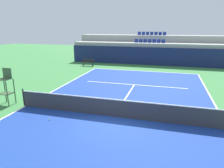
% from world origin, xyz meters
% --- Properties ---
extents(ground_plane, '(80.00, 80.00, 0.00)m').
position_xyz_m(ground_plane, '(0.00, 0.00, 0.00)').
color(ground_plane, '#387A3D').
extents(court_surface, '(11.00, 24.00, 0.01)m').
position_xyz_m(court_surface, '(0.00, 0.00, 0.01)').
color(court_surface, navy).
rests_on(court_surface, ground_plane).
extents(baseline_far, '(11.00, 0.10, 0.00)m').
position_xyz_m(baseline_far, '(0.00, 11.95, 0.01)').
color(baseline_far, white).
rests_on(baseline_far, court_surface).
extents(sideline_left, '(0.10, 24.00, 0.00)m').
position_xyz_m(sideline_left, '(-5.45, 0.00, 0.01)').
color(sideline_left, white).
rests_on(sideline_left, court_surface).
extents(service_line_far, '(8.26, 0.10, 0.00)m').
position_xyz_m(service_line_far, '(0.00, 6.40, 0.01)').
color(service_line_far, white).
rests_on(service_line_far, court_surface).
extents(centre_service_line, '(0.10, 6.40, 0.00)m').
position_xyz_m(centre_service_line, '(0.00, 3.20, 0.01)').
color(centre_service_line, white).
rests_on(centre_service_line, court_surface).
extents(back_wall, '(19.72, 0.30, 2.15)m').
position_xyz_m(back_wall, '(0.00, 15.95, 1.07)').
color(back_wall, navy).
rests_on(back_wall, ground_plane).
extents(stands_tier_lower, '(19.72, 2.40, 2.60)m').
position_xyz_m(stands_tier_lower, '(0.00, 17.30, 1.30)').
color(stands_tier_lower, '#9E9E99').
rests_on(stands_tier_lower, ground_plane).
extents(stands_tier_upper, '(19.72, 2.40, 3.46)m').
position_xyz_m(stands_tier_upper, '(0.00, 19.70, 1.73)').
color(stands_tier_upper, '#9E9E99').
rests_on(stands_tier_upper, ground_plane).
extents(seating_row_lower, '(3.85, 0.44, 0.44)m').
position_xyz_m(seating_row_lower, '(0.00, 17.39, 2.73)').
color(seating_row_lower, navy).
rests_on(seating_row_lower, stands_tier_lower).
extents(seating_row_upper, '(3.85, 0.44, 0.44)m').
position_xyz_m(seating_row_upper, '(0.00, 19.79, 3.59)').
color(seating_row_upper, navy).
rests_on(seating_row_upper, stands_tier_upper).
extents(tennis_net, '(11.08, 0.08, 1.07)m').
position_xyz_m(tennis_net, '(0.00, 0.00, 0.51)').
color(tennis_net, black).
rests_on(tennis_net, court_surface).
extents(umpire_chair, '(0.76, 0.66, 2.20)m').
position_xyz_m(umpire_chair, '(-6.70, 0.06, 1.19)').
color(umpire_chair, '#334C2D').
rests_on(umpire_chair, ground_plane).
extents(player_bench, '(1.50, 0.40, 0.85)m').
position_xyz_m(player_bench, '(-6.80, 13.26, 0.51)').
color(player_bench, '#232328').
rests_on(player_bench, ground_plane).
extents(tennis_ball_1, '(0.07, 0.07, 0.07)m').
position_xyz_m(tennis_ball_1, '(-3.02, -1.29, 0.04)').
color(tennis_ball_1, '#CCE033').
rests_on(tennis_ball_1, court_surface).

